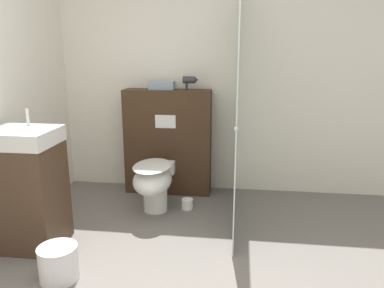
# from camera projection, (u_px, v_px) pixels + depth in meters

# --- Properties ---
(wall_back) EXTENTS (8.00, 0.06, 2.50)m
(wall_back) POSITION_uv_depth(u_px,v_px,m) (200.00, 80.00, 4.13)
(wall_back) COLOR silver
(wall_back) RESTS_ON ground_plane
(partition_panel) EXTENTS (0.95, 0.26, 1.16)m
(partition_panel) POSITION_uv_depth(u_px,v_px,m) (168.00, 142.00, 4.15)
(partition_panel) COLOR #3D2819
(partition_panel) RESTS_ON ground_plane
(shower_glass) EXTENTS (0.04, 1.49, 2.12)m
(shower_glass) POSITION_uv_depth(u_px,v_px,m) (238.00, 108.00, 3.38)
(shower_glass) COLOR silver
(shower_glass) RESTS_ON ground_plane
(toilet) EXTENTS (0.37, 0.61, 0.51)m
(toilet) POSITION_uv_depth(u_px,v_px,m) (154.00, 182.00, 3.66)
(toilet) COLOR white
(toilet) RESTS_ON ground_plane
(sink_vanity) EXTENTS (0.53, 0.46, 1.12)m
(sink_vanity) POSITION_uv_depth(u_px,v_px,m) (27.00, 188.00, 3.01)
(sink_vanity) COLOR #473323
(sink_vanity) RESTS_ON ground_plane
(hair_drier) EXTENTS (0.16, 0.08, 0.14)m
(hair_drier) POSITION_uv_depth(u_px,v_px,m) (190.00, 80.00, 3.96)
(hair_drier) COLOR #2D2D33
(hair_drier) RESTS_ON partition_panel
(folded_towel) EXTENTS (0.27, 0.16, 0.09)m
(folded_towel) POSITION_uv_depth(u_px,v_px,m) (162.00, 85.00, 4.03)
(folded_towel) COLOR #8C9EAD
(folded_towel) RESTS_ON partition_panel
(spare_toilet_roll) EXTENTS (0.12, 0.12, 0.10)m
(spare_toilet_roll) POSITION_uv_depth(u_px,v_px,m) (187.00, 204.00, 3.81)
(spare_toilet_roll) COLOR white
(spare_toilet_roll) RESTS_ON ground_plane
(waste_bin) EXTENTS (0.28, 0.28, 0.25)m
(waste_bin) POSITION_uv_depth(u_px,v_px,m) (58.00, 263.00, 2.63)
(waste_bin) COLOR silver
(waste_bin) RESTS_ON ground_plane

